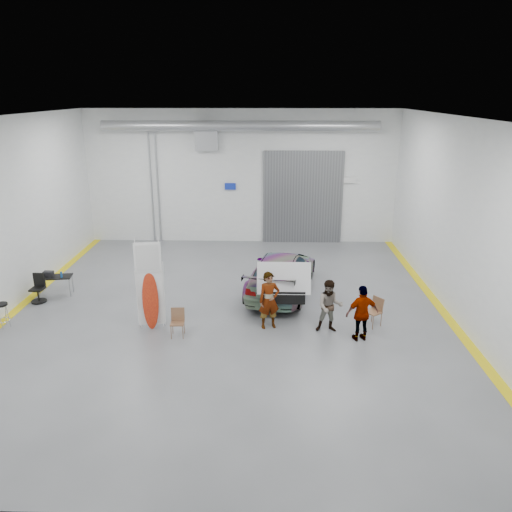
{
  "coord_description": "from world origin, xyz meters",
  "views": [
    {
      "loc": [
        1.24,
        -14.48,
        6.7
      ],
      "look_at": [
        0.84,
        1.22,
        1.5
      ],
      "focal_mm": 35.0,
      "sensor_mm": 36.0,
      "label": 1
    }
  ],
  "objects_px": {
    "person_b": "(330,306)",
    "surfboard_display": "(149,292)",
    "office_chair": "(38,290)",
    "folding_chair_far": "(372,317)",
    "person_a": "(269,300)",
    "shop_stool": "(3,316)",
    "folding_chair_near": "(178,328)",
    "work_table": "(53,276)",
    "sedan_car": "(281,273)",
    "person_c": "(362,313)"
  },
  "relations": [
    {
      "from": "person_a",
      "to": "work_table",
      "type": "relative_size",
      "value": 1.48
    },
    {
      "from": "person_a",
      "to": "shop_stool",
      "type": "bearing_deg",
      "value": 165.01
    },
    {
      "from": "person_a",
      "to": "person_b",
      "type": "xyz_separation_m",
      "value": [
        1.75,
        -0.2,
        -0.08
      ]
    },
    {
      "from": "person_a",
      "to": "shop_stool",
      "type": "height_order",
      "value": "person_a"
    },
    {
      "from": "person_b",
      "to": "person_c",
      "type": "relative_size",
      "value": 0.97
    },
    {
      "from": "work_table",
      "to": "sedan_car",
      "type": "bearing_deg",
      "value": 4.09
    },
    {
      "from": "folding_chair_near",
      "to": "folding_chair_far",
      "type": "bearing_deg",
      "value": 5.56
    },
    {
      "from": "folding_chair_near",
      "to": "person_a",
      "type": "bearing_deg",
      "value": 11.1
    },
    {
      "from": "folding_chair_far",
      "to": "office_chair",
      "type": "distance_m",
      "value": 10.89
    },
    {
      "from": "surfboard_display",
      "to": "folding_chair_near",
      "type": "relative_size",
      "value": 3.44
    },
    {
      "from": "person_a",
      "to": "office_chair",
      "type": "distance_m",
      "value": 7.89
    },
    {
      "from": "person_a",
      "to": "work_table",
      "type": "xyz_separation_m",
      "value": [
        -7.38,
        2.27,
        -0.18
      ]
    },
    {
      "from": "folding_chair_near",
      "to": "surfboard_display",
      "type": "bearing_deg",
      "value": 146.88
    },
    {
      "from": "folding_chair_near",
      "to": "person_b",
      "type": "bearing_deg",
      "value": 3.03
    },
    {
      "from": "person_a",
      "to": "work_table",
      "type": "height_order",
      "value": "person_a"
    },
    {
      "from": "person_a",
      "to": "office_chair",
      "type": "height_order",
      "value": "person_a"
    },
    {
      "from": "sedan_car",
      "to": "shop_stool",
      "type": "distance_m",
      "value": 8.86
    },
    {
      "from": "person_b",
      "to": "person_a",
      "type": "bearing_deg",
      "value": 175.32
    },
    {
      "from": "surfboard_display",
      "to": "work_table",
      "type": "xyz_separation_m",
      "value": [
        -3.87,
        2.39,
        -0.44
      ]
    },
    {
      "from": "person_a",
      "to": "folding_chair_near",
      "type": "xyz_separation_m",
      "value": [
        -2.61,
        -0.64,
        -0.62
      ]
    },
    {
      "from": "shop_stool",
      "to": "office_chair",
      "type": "distance_m",
      "value": 1.96
    },
    {
      "from": "sedan_car",
      "to": "folding_chair_near",
      "type": "relative_size",
      "value": 5.9
    },
    {
      "from": "person_c",
      "to": "shop_stool",
      "type": "bearing_deg",
      "value": -17.51
    },
    {
      "from": "folding_chair_far",
      "to": "shop_stool",
      "type": "height_order",
      "value": "folding_chair_far"
    },
    {
      "from": "sedan_car",
      "to": "office_chair",
      "type": "bearing_deg",
      "value": 19.35
    },
    {
      "from": "person_b",
      "to": "sedan_car",
      "type": "bearing_deg",
      "value": 115.56
    },
    {
      "from": "work_table",
      "to": "folding_chair_far",
      "type": "bearing_deg",
      "value": -11.27
    },
    {
      "from": "person_b",
      "to": "surfboard_display",
      "type": "xyz_separation_m",
      "value": [
        -5.26,
        0.09,
        0.35
      ]
    },
    {
      "from": "person_b",
      "to": "surfboard_display",
      "type": "height_order",
      "value": "surfboard_display"
    },
    {
      "from": "person_c",
      "to": "shop_stool",
      "type": "distance_m",
      "value": 10.5
    },
    {
      "from": "person_a",
      "to": "surfboard_display",
      "type": "relative_size",
      "value": 0.62
    },
    {
      "from": "person_a",
      "to": "shop_stool",
      "type": "relative_size",
      "value": 2.26
    },
    {
      "from": "person_c",
      "to": "surfboard_display",
      "type": "relative_size",
      "value": 0.58
    },
    {
      "from": "person_b",
      "to": "folding_chair_far",
      "type": "height_order",
      "value": "person_b"
    },
    {
      "from": "sedan_car",
      "to": "person_b",
      "type": "xyz_separation_m",
      "value": [
        1.33,
        -3.04,
        0.09
      ]
    },
    {
      "from": "person_c",
      "to": "folding_chair_far",
      "type": "bearing_deg",
      "value": -133.89
    },
    {
      "from": "sedan_car",
      "to": "person_c",
      "type": "bearing_deg",
      "value": 132.95
    },
    {
      "from": "person_c",
      "to": "folding_chair_far",
      "type": "height_order",
      "value": "person_c"
    },
    {
      "from": "sedan_car",
      "to": "folding_chair_far",
      "type": "distance_m",
      "value": 3.78
    },
    {
      "from": "sedan_car",
      "to": "person_b",
      "type": "height_order",
      "value": "person_b"
    },
    {
      "from": "folding_chair_far",
      "to": "surfboard_display",
      "type": "bearing_deg",
      "value": -124.56
    },
    {
      "from": "shop_stool",
      "to": "sedan_car",
      "type": "bearing_deg",
      "value": 20.19
    },
    {
      "from": "person_a",
      "to": "folding_chair_near",
      "type": "relative_size",
      "value": 2.13
    },
    {
      "from": "surfboard_display",
      "to": "shop_stool",
      "type": "distance_m",
      "value": 4.44
    },
    {
      "from": "person_b",
      "to": "work_table",
      "type": "bearing_deg",
      "value": 166.75
    },
    {
      "from": "shop_stool",
      "to": "office_chair",
      "type": "xyz_separation_m",
      "value": [
        0.2,
        1.95,
        0.03
      ]
    },
    {
      "from": "person_a",
      "to": "shop_stool",
      "type": "distance_m",
      "value": 7.9
    },
    {
      "from": "surfboard_display",
      "to": "office_chair",
      "type": "height_order",
      "value": "surfboard_display"
    },
    {
      "from": "sedan_car",
      "to": "person_b",
      "type": "distance_m",
      "value": 3.31
    },
    {
      "from": "person_b",
      "to": "office_chair",
      "type": "relative_size",
      "value": 1.67
    }
  ]
}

